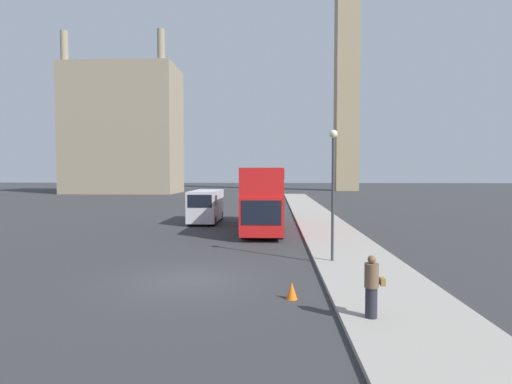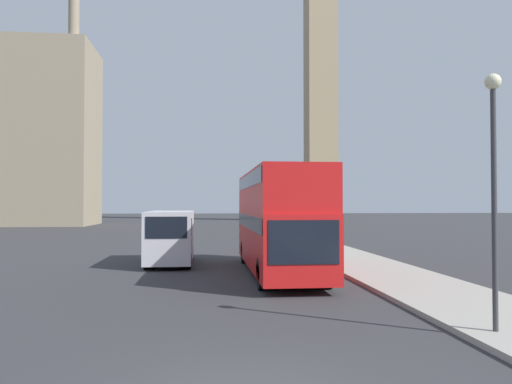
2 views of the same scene
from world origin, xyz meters
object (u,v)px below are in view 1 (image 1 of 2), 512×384
white_van (206,205)px  street_lamp (333,175)px  clock_tower (347,51)px  red_double_decker_bus (264,196)px  pedestrian (372,287)px

white_van → street_lamp: (8.09, -14.32, 2.52)m
clock_tower → white_van: size_ratio=11.10×
white_van → clock_tower: bearing=70.3°
red_double_decker_bus → pedestrian: red_double_decker_bus is taller
clock_tower → red_double_decker_bus: (-17.18, -65.03, -29.41)m
street_lamp → pedestrian: bearing=-89.7°
pedestrian → red_double_decker_bus: bearing=100.8°
red_double_decker_bus → pedestrian: 17.86m
clock_tower → red_double_decker_bus: size_ratio=5.59×
clock_tower → white_van: 71.84m
white_van → street_lamp: bearing=-60.5°
clock_tower → pedestrian: clock_tower is taller
white_van → red_double_decker_bus: bearing=-38.2°
pedestrian → street_lamp: 7.54m
white_van → pedestrian: 22.77m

